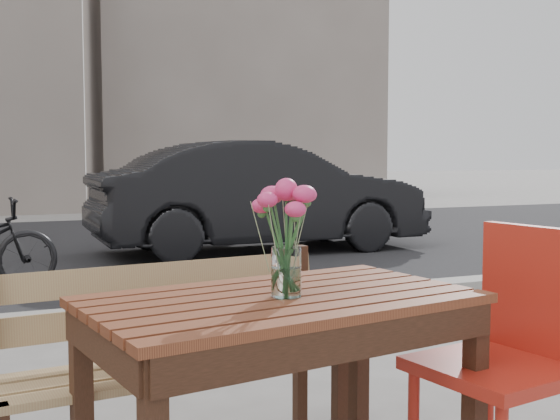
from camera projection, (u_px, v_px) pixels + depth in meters
name	position (u px, v px, depth m)	size (l,w,h in m)	color
street	(77.00, 274.00, 6.70)	(30.00, 8.12, 0.12)	black
backdrop_buildings	(32.00, 41.00, 15.08)	(15.50, 4.00, 8.00)	slate
main_table	(281.00, 333.00, 2.19)	(1.29, 0.88, 0.73)	#582817
main_bench	(167.00, 340.00, 2.55)	(1.34, 0.52, 0.81)	#A57F55
red_chair	(514.00, 344.00, 2.34)	(0.53, 0.53, 0.93)	#AD2317
main_vase	(286.00, 224.00, 2.14)	(0.20, 0.20, 0.36)	white
parked_car	(260.00, 197.00, 8.46)	(1.40, 4.01, 1.32)	black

